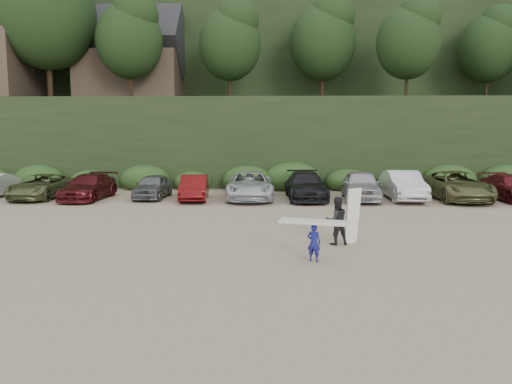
{
  "coord_description": "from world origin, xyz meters",
  "views": [
    {
      "loc": [
        -0.53,
        -17.4,
        3.86
      ],
      "look_at": [
        -1.19,
        3.0,
        1.3
      ],
      "focal_mm": 35.0,
      "sensor_mm": 36.0,
      "label": 1
    }
  ],
  "objects": [
    {
      "name": "adult_surfer",
      "position": [
        1.7,
        -0.79,
        0.82
      ],
      "size": [
        1.3,
        0.77,
        1.91
      ],
      "color": "black",
      "rests_on": "ground"
    },
    {
      "name": "child_surfer",
      "position": [
        0.71,
        -3.01,
        0.83
      ],
      "size": [
        2.12,
        1.06,
        1.22
      ],
      "color": "navy",
      "rests_on": "ground"
    },
    {
      "name": "hillside_backdrop",
      "position": [
        -0.26,
        35.93,
        11.22
      ],
      "size": [
        90.0,
        41.5,
        28.0
      ],
      "color": "black",
      "rests_on": "ground"
    },
    {
      "name": "ground",
      "position": [
        0.0,
        0.0,
        0.0
      ],
      "size": [
        120.0,
        120.0,
        0.0
      ],
      "primitive_type": "plane",
      "color": "tan",
      "rests_on": "ground"
    },
    {
      "name": "parked_cars",
      "position": [
        0.6,
        10.06,
        0.75
      ],
      "size": [
        40.05,
        5.72,
        1.64
      ],
      "color": "#A5A5AA",
      "rests_on": "ground"
    }
  ]
}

